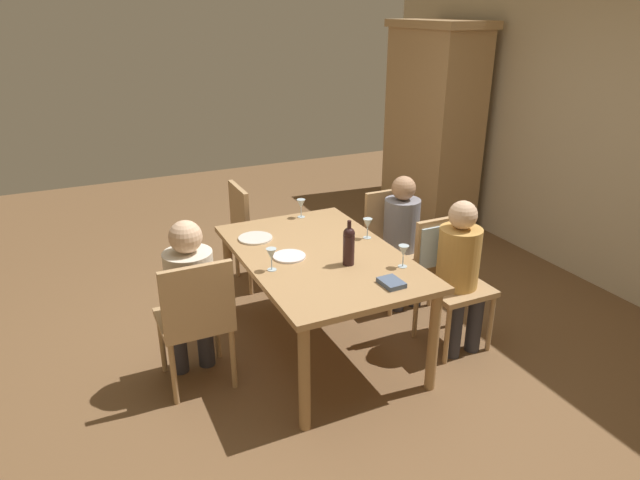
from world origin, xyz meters
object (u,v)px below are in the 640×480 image
object	(u,v)px
armoire_cabinet	(432,125)
wine_bottle_tall_green	(349,245)
person_woman_host	(403,232)
wine_glass_near_right	(301,205)
dinner_plate_host	(289,256)
dinner_plate_guest_left	(255,238)
chair_far_right	(446,264)
wine_glass_centre	(403,252)
dining_table	(320,265)
wine_glass_far	(368,224)
person_man_guest	(190,290)
person_man_bearded	(460,266)
chair_far_left	(395,239)
chair_near	(196,315)
chair_left_end	(253,228)
wine_glass_near_left	(271,255)

from	to	relation	value
armoire_cabinet	wine_bottle_tall_green	bearing A→B (deg)	-45.40
armoire_cabinet	person_woman_host	bearing A→B (deg)	-41.12
wine_glass_near_right	dinner_plate_host	distance (m)	0.78
armoire_cabinet	dinner_plate_guest_left	distance (m)	2.99
dinner_plate_guest_left	chair_far_right	bearing A→B (deg)	60.94
wine_glass_centre	wine_glass_near_right	xyz separation A→B (m)	(-1.13, -0.23, 0.00)
wine_glass_near_right	dining_table	bearing A→B (deg)	-13.28
wine_glass_far	person_woman_host	bearing A→B (deg)	116.38
armoire_cabinet	dinner_plate_host	size ratio (longest dim) A/B	9.84
person_woman_host	person_man_guest	distance (m)	1.82
person_man_guest	wine_glass_near_right	world-z (taller)	person_man_guest
chair_far_right	person_man_bearded	world-z (taller)	person_man_bearded
chair_far_left	chair_far_right	size ratio (longest dim) A/B	1.00
wine_glass_centre	person_man_bearded	bearing A→B (deg)	93.36
person_man_bearded	person_woman_host	bearing A→B (deg)	-90.00
person_man_bearded	chair_far_right	bearing A→B (deg)	-90.00
chair_near	wine_bottle_tall_green	distance (m)	1.06
chair_left_end	wine_bottle_tall_green	distance (m)	1.47
chair_far_right	chair_left_end	size ratio (longest dim) A/B	1.00
dinner_plate_host	wine_glass_near_right	bearing A→B (deg)	150.66
person_man_bearded	dining_table	bearing A→B (deg)	-23.46
wine_glass_near_right	chair_near	bearing A→B (deg)	-53.12
chair_far_right	wine_glass_near_left	world-z (taller)	chair_far_right
chair_far_left	chair_left_end	bearing A→B (deg)	-36.85
dinner_plate_guest_left	armoire_cabinet	bearing A→B (deg)	119.73
chair_near	dinner_plate_guest_left	bearing A→B (deg)	41.84
wine_glass_near_left	chair_far_left	bearing A→B (deg)	113.27
chair_far_right	dining_table	bearing A→B (deg)	-14.95
dinner_plate_guest_left	wine_bottle_tall_green	bearing A→B (deg)	31.67
armoire_cabinet	wine_glass_near_right	size ratio (longest dim) A/B	14.63
chair_far_right	wine_glass_far	bearing A→B (deg)	-36.63
wine_glass_near_right	dinner_plate_host	bearing A→B (deg)	-29.34
armoire_cabinet	chair_left_end	size ratio (longest dim) A/B	2.37
chair_far_left	person_man_bearded	world-z (taller)	person_man_bearded
person_woman_host	person_man_bearded	distance (m)	0.73
wine_bottle_tall_green	wine_glass_far	bearing A→B (deg)	135.46
chair_near	wine_glass_far	distance (m)	1.38
chair_near	dinner_plate_host	world-z (taller)	chair_near
wine_glass_centre	dinner_plate_host	bearing A→B (deg)	-126.43
chair_near	dinner_plate_host	xyz separation A→B (m)	(-0.12, 0.68, 0.22)
chair_left_end	wine_glass_far	bearing A→B (deg)	25.60
dinner_plate_guest_left	dining_table	bearing A→B (deg)	35.97
chair_near	chair_left_end	distance (m)	1.51
chair_left_end	chair_far_left	bearing A→B (deg)	53.15
person_woman_host	wine_bottle_tall_green	size ratio (longest dim) A/B	3.59
armoire_cabinet	person_man_guest	size ratio (longest dim) A/B	1.93
armoire_cabinet	chair_far_left	distance (m)	2.08
person_woman_host	wine_glass_far	world-z (taller)	person_woman_host
wine_glass_near_right	wine_glass_far	xyz separation A→B (m)	(0.60, 0.26, 0.00)
dining_table	person_man_guest	bearing A→B (deg)	-91.65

